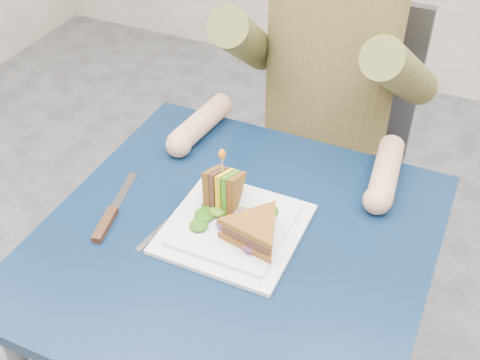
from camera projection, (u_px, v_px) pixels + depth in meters
The scene contains 12 objects.
table at pixel (235, 265), 1.24m from camera, with size 0.75×0.75×0.73m.
chair at pixel (332, 134), 1.78m from camera, with size 0.42×0.40×0.93m.
diner at pixel (332, 33), 1.47m from camera, with size 0.54×0.59×0.74m.
plate at pixel (234, 227), 1.19m from camera, with size 0.26×0.26×0.02m.
sandwich_flat at pixel (255, 230), 1.14m from camera, with size 0.17×0.17×0.05m.
sandwich_upright at pixel (223, 191), 1.21m from camera, with size 0.09×0.15×0.15m.
fork at pixel (166, 225), 1.21m from camera, with size 0.05×0.18×0.01m.
knife at pixel (109, 218), 1.22m from camera, with size 0.07×0.22×0.02m.
toothpick at pixel (222, 166), 1.17m from camera, with size 0.00×0.00×0.06m, color tan.
toothpick_frill at pixel (222, 154), 1.15m from camera, with size 0.01×0.01×0.02m, color orange.
lettuce_spill at pixel (239, 217), 1.19m from camera, with size 0.15×0.13×0.02m, color #337A14, non-canonical shape.
onion_ring at pixel (242, 218), 1.18m from camera, with size 0.04×0.04×0.01m, color #9E4C7A.
Camera 1 is at (0.36, -0.76, 1.57)m, focal length 45.00 mm.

